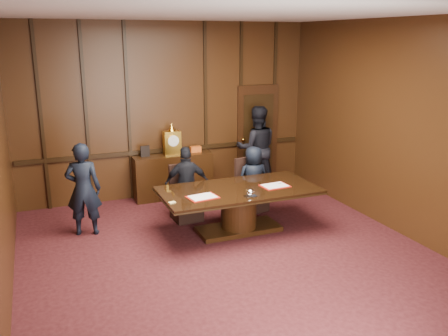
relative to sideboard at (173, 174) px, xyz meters
name	(u,v)px	position (x,y,z in m)	size (l,w,h in m)	color
room	(238,146)	(0.07, -3.12, 1.24)	(7.00, 7.04, 3.50)	black
sideboard	(173,174)	(0.00, 0.00, 0.00)	(1.60, 0.45, 1.54)	black
conference_table	(239,203)	(0.52, -2.16, 0.02)	(2.62, 1.32, 0.76)	black
folder_left	(203,197)	(-0.19, -2.37, 0.28)	(0.50, 0.39, 0.02)	red
folder_right	(275,186)	(1.13, -2.27, 0.28)	(0.48, 0.36, 0.02)	red
inkstand	(250,193)	(0.52, -2.61, 0.33)	(0.20, 0.14, 0.12)	white
notepad	(172,202)	(-0.71, -2.43, 0.28)	(0.10, 0.07, 0.01)	#FADA7A
chair_left	(186,203)	(-0.14, -1.28, -0.19)	(0.51, 0.51, 0.99)	black
chair_right	(251,195)	(1.16, -1.28, -0.19)	(0.58, 0.58, 0.99)	black
signatory_left	(187,184)	(-0.13, -1.36, 0.19)	(0.79, 0.33, 1.35)	black
signatory_right	(253,179)	(1.17, -1.36, 0.14)	(0.61, 0.40, 1.25)	black
witness_left	(83,189)	(-1.89, -1.30, 0.30)	(0.57, 0.37, 1.56)	black
witness_right	(257,148)	(1.81, -0.16, 0.42)	(0.88, 0.68, 1.81)	black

